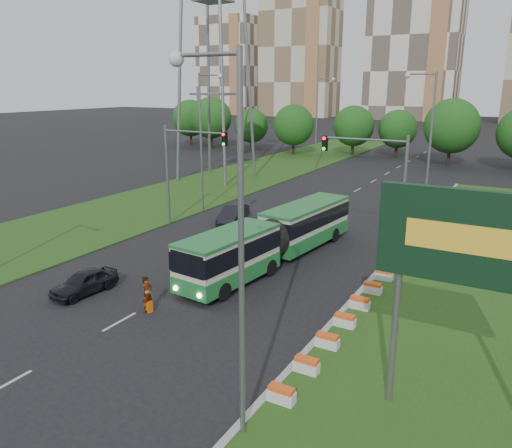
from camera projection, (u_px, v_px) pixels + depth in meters
The scene contains 19 objects.
ground at pixel (238, 291), 27.63m from camera, with size 360.00×360.00×0.00m, color black.
grass_median at pixel (507, 285), 28.19m from camera, with size 14.00×60.00×0.15m, color #244F16.
median_kerb at pixel (385, 264), 31.47m from camera, with size 0.30×60.00×0.18m, color #9C9C9C.
left_verge at pixel (217, 184), 57.10m from camera, with size 12.00×110.00×0.10m, color #244F16.
lane_markings at pixel (323, 209), 45.84m from camera, with size 0.20×100.00×0.01m, color #ACABA5, non-canonical shape.
flower_planters at pixel (345, 320), 23.17m from camera, with size 1.10×13.70×0.60m, color silver, non-canonical shape.
billboard at pixel (477, 250), 15.15m from camera, with size 6.00×0.37×8.00m.
traffic_mast_median at pixel (380, 175), 32.34m from camera, with size 5.76×0.32×8.00m.
traffic_mast_left at pixel (183, 161), 38.65m from camera, with size 5.76×0.32×8.00m.
street_lamps at pixel (273, 157), 35.83m from camera, with size 36.00×60.00×12.00m, color slate, non-canonical shape.
tree_line at pixel (510, 135), 67.89m from camera, with size 120.00×8.00×9.00m, color #174512, non-canonical shape.
apartment_tower_west at pixel (300, 47), 177.81m from camera, with size 26.00×15.00×48.00m, color beige.
apartment_tower_cwest at pixel (415, 36), 158.40m from camera, with size 28.00×15.00×52.00m, color silver.
midrise_west at pixel (229, 66), 193.58m from camera, with size 22.00×14.00×36.00m, color silver.
articulated_bus at pixel (274, 237), 31.79m from camera, with size 2.52×16.18×2.66m.
car_left_near at pixel (84, 282), 27.14m from camera, with size 1.54×3.83×1.31m, color black.
car_left_far at pixel (233, 214), 41.09m from camera, with size 1.56×4.47×1.47m, color black.
pedestrian at pixel (147, 294), 24.91m from camera, with size 0.67×0.44×1.84m, color gray.
shopping_trolley at pixel (149, 306), 24.99m from camera, with size 0.34×0.36×0.58m.
Camera 1 is at (13.44, -21.83, 10.99)m, focal length 35.00 mm.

